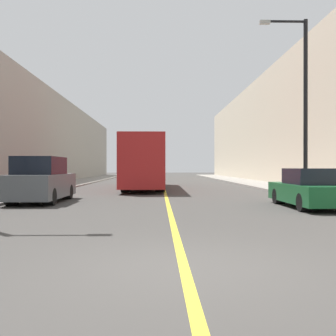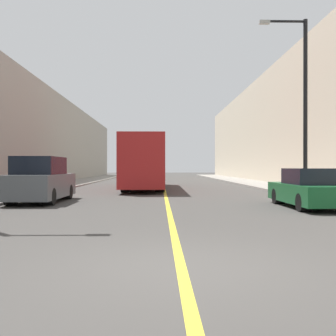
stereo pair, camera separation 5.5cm
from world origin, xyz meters
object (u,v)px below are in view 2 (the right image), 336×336
Objects in this scene: bus at (145,163)px; parked_suv_left at (41,181)px; street_lamp_right at (302,97)px; car_right_near at (310,190)px.

bus is 2.70× the size of parked_suv_left.
street_lamp_right is (7.87, -8.33, 3.07)m from bus.
bus is 11.23m from parked_suv_left.
parked_suv_left is 12.73m from street_lamp_right.
parked_suv_left is 10.83m from car_right_near.
street_lamp_right reaches higher than bus.
bus is at bearing 116.83° from car_right_near.
parked_suv_left is 1.06× the size of car_right_near.
parked_suv_left reaches higher than car_right_near.
parked_suv_left is 0.56× the size of street_lamp_right.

